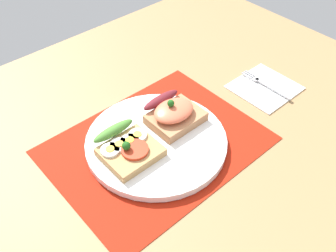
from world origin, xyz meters
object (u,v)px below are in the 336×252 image
napkin (265,87)px  fork (265,84)px  sandwich_salmon (173,113)px  plate (156,142)px  sandwich_egg_tomato (127,147)px

napkin → fork: fork is taller
fork → sandwich_salmon: bearing=170.3°
plate → fork: plate is taller
sandwich_egg_tomato → fork: size_ratio=0.78×
sandwich_egg_tomato → sandwich_salmon: sandwich_salmon is taller
sandwich_egg_tomato → fork: 36.34cm
sandwich_salmon → napkin: size_ratio=0.77×
sandwich_salmon → fork: sandwich_salmon is taller
sandwich_egg_tomato → napkin: sandwich_egg_tomato is taller
fork → sandwich_egg_tomato: bearing=174.5°
sandwich_egg_tomato → fork: bearing=-5.5°
plate → sandwich_salmon: bearing=15.9°
plate → sandwich_salmon: 6.68cm
napkin → fork: size_ratio=1.00×
sandwich_egg_tomato → plate: bearing=-9.8°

